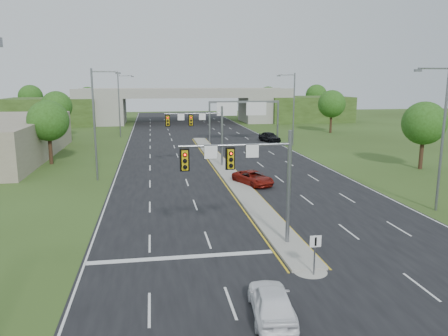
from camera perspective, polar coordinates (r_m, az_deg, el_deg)
name	(u,v)px	position (r m, az deg, el deg)	size (l,w,h in m)	color
ground	(287,244)	(27.36, 8.23, -9.83)	(240.00, 240.00, 0.00)	#2E4217
road	(211,153)	(60.60, -1.76, 2.00)	(24.00, 160.00, 0.02)	black
median	(225,169)	(48.91, 0.12, -0.14)	(2.00, 54.00, 0.16)	gray
median_nose	(310,270)	(23.84, 11.20, -12.97)	(2.00, 2.00, 0.16)	gray
lane_markings	(212,161)	(54.58, -1.54, 0.98)	(23.72, 160.00, 0.01)	gold
signal_mast_near	(252,170)	(25.37, 3.70, -0.29)	(6.62, 0.60, 7.00)	slate
signal_mast_far	(202,127)	(49.79, -2.83, 5.43)	(6.62, 0.60, 7.00)	slate
keep_right_sign	(315,248)	(22.84, 11.80, -10.24)	(0.60, 0.13, 2.20)	slate
sign_gantry	(243,110)	(70.87, 2.54, 7.60)	(11.58, 0.44, 6.67)	slate
overpass	(185,108)	(104.76, -5.10, 7.84)	(80.00, 14.00, 8.10)	gray
lightpole_l_mid	(96,119)	(44.75, -16.35, 6.10)	(2.85, 0.25, 11.00)	slate
lightpole_l_far	(120,102)	(79.54, -13.41, 8.34)	(2.85, 0.25, 11.00)	slate
lightpole_r_near	(441,132)	(36.35, 26.47, 4.27)	(2.85, 0.25, 11.00)	slate
lightpole_r_far	(293,106)	(67.79, 8.95, 8.04)	(2.85, 0.25, 11.00)	slate
tree_l_near	(48,121)	(55.79, -21.98, 5.73)	(4.80, 4.80, 7.60)	#382316
tree_l_mid	(57,106)	(81.00, -21.02, 7.52)	(5.20, 5.20, 8.12)	#382316
tree_r_near	(424,123)	(53.64, 24.67, 5.33)	(4.80, 4.80, 7.60)	#382316
tree_r_mid	(332,104)	(86.34, 13.89, 8.13)	(5.20, 5.20, 8.12)	#382316
tree_back_a	(31,97)	(122.10, -23.94, 8.49)	(6.00, 6.00, 8.85)	#382316
tree_back_b	(88,98)	(119.44, -17.34, 8.74)	(5.60, 5.60, 8.32)	#382316
tree_back_c	(268,97)	(122.58, 5.77, 9.24)	(5.60, 5.60, 8.32)	#382316
tree_back_d	(316,95)	(126.94, 11.97, 9.28)	(6.00, 6.00, 8.85)	#382316
car_white	(272,302)	(19.22, 6.26, -16.95)	(1.69, 4.20, 1.43)	white
car_far_a	(253,178)	(41.93, 3.82, -1.30)	(2.19, 4.75, 1.32)	maroon
car_far_c	(269,137)	(71.85, 5.96, 4.07)	(1.93, 4.79, 1.63)	black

